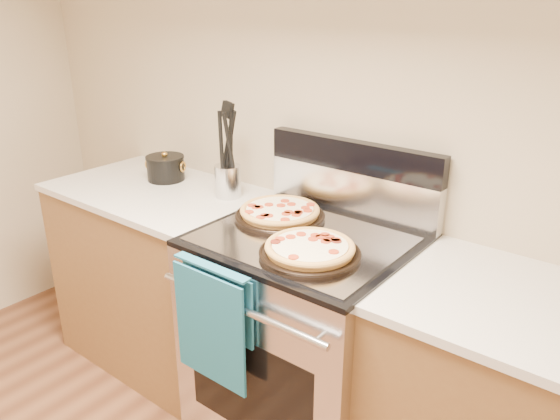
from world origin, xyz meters
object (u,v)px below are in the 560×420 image
Objects in this scene: range_body at (304,344)px; pepperoni_pizza_back at (280,213)px; utensil_crock at (228,181)px; saucepan at (166,169)px; pepperoni_pizza_front at (310,250)px.

pepperoni_pizza_back is (-0.18, 0.07, 0.50)m from range_body.
range_body is 6.24× the size of utensil_crock.
saucepan reaches higher than pepperoni_pizza_back.
saucepan is at bearing 174.21° from pepperoni_pizza_back.
range_body is 5.06× the size of saucepan.
utensil_crock reaches higher than pepperoni_pizza_back.
pepperoni_pizza_front is at bearing -34.91° from pepperoni_pizza_back.
range_body is at bearing -16.45° from utensil_crock.
saucepan is (-0.77, 0.08, 0.01)m from pepperoni_pizza_back.
pepperoni_pizza_front is 1.09m from saucepan.
pepperoni_pizza_back is at bearing -13.99° from utensil_crock.
pepperoni_pizza_back reaches higher than range_body.
pepperoni_pizza_front is at bearing -50.64° from range_body.
saucepan is (-0.40, -0.01, -0.02)m from utensil_crock.
utensil_crock is at bearing 1.88° from saucepan.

